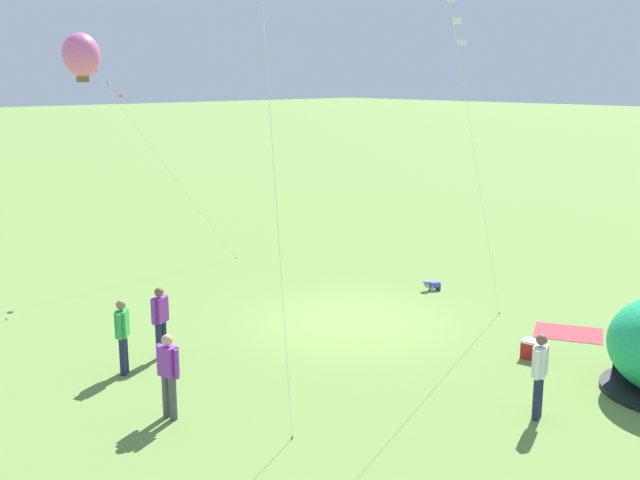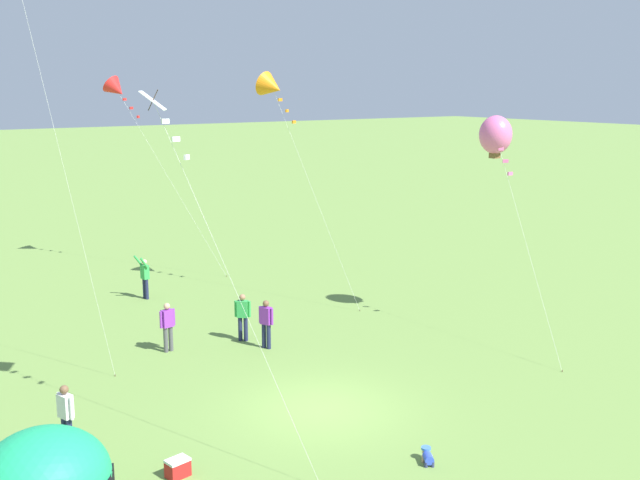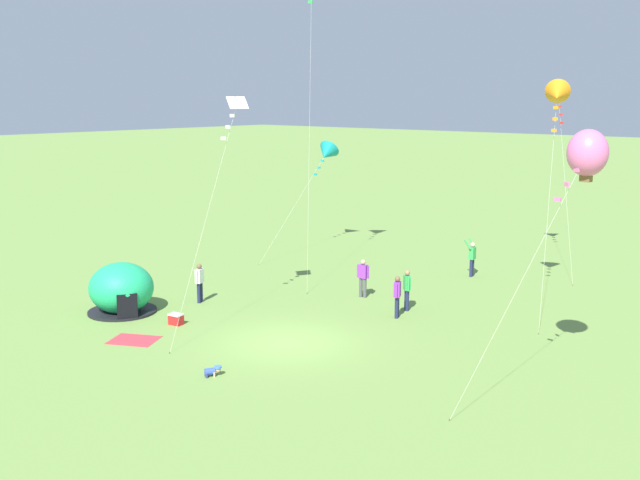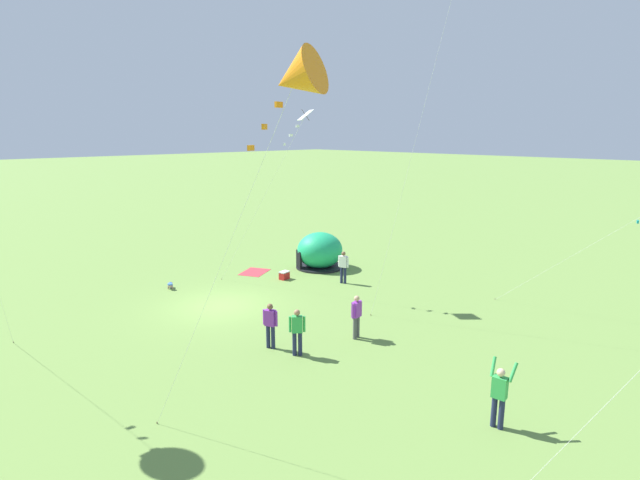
{
  "view_description": "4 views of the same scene",
  "coord_description": "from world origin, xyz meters",
  "px_view_note": "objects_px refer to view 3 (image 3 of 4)",
  "views": [
    {
      "loc": [
        -13.65,
        13.86,
        6.55
      ],
      "look_at": [
        0.42,
        0.81,
        2.33
      ],
      "focal_mm": 42.0,
      "sensor_mm": 36.0,
      "label": 1
    },
    {
      "loc": [
        -10.99,
        -16.29,
        8.92
      ],
      "look_at": [
        2.19,
        3.31,
        4.05
      ],
      "focal_mm": 42.0,
      "sensor_mm": 36.0,
      "label": 2
    },
    {
      "loc": [
        17.77,
        -19.0,
        8.82
      ],
      "look_at": [
        -0.7,
        2.65,
        3.34
      ],
      "focal_mm": 42.0,
      "sensor_mm": 36.0,
      "label": 3
    },
    {
      "loc": [
        11.88,
        18.79,
        7.81
      ],
      "look_at": [
        -1.12,
        5.4,
        3.77
      ],
      "focal_mm": 28.0,
      "sensor_mm": 36.0,
      "label": 4
    }
  ],
  "objects_px": {
    "person_center_field": "(397,295)",
    "kite_red": "(559,97)",
    "cooler_box": "(176,319)",
    "kite_teal": "(326,153)",
    "person_watching_sky": "(407,288)",
    "toddler_crawling": "(213,371)",
    "person_with_toddler": "(363,276)",
    "kite_white": "(234,113)",
    "person_flying_kite": "(472,257)",
    "kite_pink": "(588,153)",
    "person_near_tent": "(200,281)",
    "popup_tent": "(121,289)",
    "kite_orange": "(557,95)"
  },
  "relations": [
    {
      "from": "toddler_crawling",
      "to": "person_center_field",
      "type": "bearing_deg",
      "value": 85.03
    },
    {
      "from": "popup_tent",
      "to": "person_watching_sky",
      "type": "xyz_separation_m",
      "value": [
        8.79,
        7.92,
        -0.03
      ]
    },
    {
      "from": "person_center_field",
      "to": "kite_teal",
      "type": "bearing_deg",
      "value": 140.8
    },
    {
      "from": "kite_white",
      "to": "person_center_field",
      "type": "bearing_deg",
      "value": 37.83
    },
    {
      "from": "person_flying_kite",
      "to": "kite_pink",
      "type": "distance_m",
      "value": 15.55
    },
    {
      "from": "toddler_crawling",
      "to": "person_watching_sky",
      "type": "bearing_deg",
      "value": 87.24
    },
    {
      "from": "person_watching_sky",
      "to": "kite_white",
      "type": "bearing_deg",
      "value": -133.26
    },
    {
      "from": "cooler_box",
      "to": "kite_red",
      "type": "relative_size",
      "value": 0.06
    },
    {
      "from": "person_with_toddler",
      "to": "kite_teal",
      "type": "xyz_separation_m",
      "value": [
        -8.88,
        8.05,
        4.56
      ]
    },
    {
      "from": "kite_pink",
      "to": "person_with_toddler",
      "type": "bearing_deg",
      "value": 160.27
    },
    {
      "from": "person_center_field",
      "to": "kite_red",
      "type": "bearing_deg",
      "value": 89.48
    },
    {
      "from": "cooler_box",
      "to": "person_center_field",
      "type": "relative_size",
      "value": 0.34
    },
    {
      "from": "cooler_box",
      "to": "kite_orange",
      "type": "xyz_separation_m",
      "value": [
        9.79,
        12.18,
        8.65
      ]
    },
    {
      "from": "toddler_crawling",
      "to": "kite_orange",
      "type": "relative_size",
      "value": 0.06
    },
    {
      "from": "kite_white",
      "to": "person_with_toddler",
      "type": "bearing_deg",
      "value": 68.74
    },
    {
      "from": "popup_tent",
      "to": "person_with_toddler",
      "type": "height_order",
      "value": "popup_tent"
    },
    {
      "from": "person_near_tent",
      "to": "person_watching_sky",
      "type": "bearing_deg",
      "value": 32.67
    },
    {
      "from": "person_near_tent",
      "to": "kite_red",
      "type": "xyz_separation_m",
      "value": [
        7.94,
        18.08,
        7.8
      ]
    },
    {
      "from": "popup_tent",
      "to": "kite_pink",
      "type": "xyz_separation_m",
      "value": [
        17.36,
        4.35,
        6.19
      ]
    },
    {
      "from": "cooler_box",
      "to": "kite_white",
      "type": "distance_m",
      "value": 8.39
    },
    {
      "from": "person_with_toddler",
      "to": "kite_pink",
      "type": "bearing_deg",
      "value": -19.73
    },
    {
      "from": "kite_orange",
      "to": "person_watching_sky",
      "type": "bearing_deg",
      "value": -131.05
    },
    {
      "from": "toddler_crawling",
      "to": "person_with_toddler",
      "type": "height_order",
      "value": "person_with_toddler"
    },
    {
      "from": "person_flying_kite",
      "to": "kite_pink",
      "type": "height_order",
      "value": "kite_pink"
    },
    {
      "from": "person_flying_kite",
      "to": "cooler_box",
      "type": "bearing_deg",
      "value": -108.32
    },
    {
      "from": "person_center_field",
      "to": "kite_teal",
      "type": "relative_size",
      "value": 0.24
    },
    {
      "from": "person_watching_sky",
      "to": "cooler_box",
      "type": "bearing_deg",
      "value": -127.33
    },
    {
      "from": "person_with_toddler",
      "to": "kite_orange",
      "type": "height_order",
      "value": "kite_orange"
    },
    {
      "from": "person_watching_sky",
      "to": "kite_red",
      "type": "relative_size",
      "value": 0.18
    },
    {
      "from": "kite_white",
      "to": "kite_teal",
      "type": "height_order",
      "value": "kite_white"
    },
    {
      "from": "cooler_box",
      "to": "person_flying_kite",
      "type": "height_order",
      "value": "person_flying_kite"
    },
    {
      "from": "cooler_box",
      "to": "person_near_tent",
      "type": "xyz_separation_m",
      "value": [
        -1.76,
        2.73,
        0.74
      ]
    },
    {
      "from": "toddler_crawling",
      "to": "person_center_field",
      "type": "relative_size",
      "value": 0.31
    },
    {
      "from": "person_near_tent",
      "to": "person_flying_kite",
      "type": "xyz_separation_m",
      "value": [
        6.6,
        11.91,
        0.03
      ]
    },
    {
      "from": "person_watching_sky",
      "to": "kite_red",
      "type": "height_order",
      "value": "kite_red"
    },
    {
      "from": "kite_orange",
      "to": "person_center_field",
      "type": "bearing_deg",
      "value": -122.89
    },
    {
      "from": "kite_pink",
      "to": "kite_orange",
      "type": "height_order",
      "value": "kite_orange"
    },
    {
      "from": "kite_teal",
      "to": "kite_orange",
      "type": "bearing_deg",
      "value": -13.97
    },
    {
      "from": "kite_teal",
      "to": "toddler_crawling",
      "type": "bearing_deg",
      "value": -59.61
    },
    {
      "from": "person_near_tent",
      "to": "kite_pink",
      "type": "xyz_separation_m",
      "value": [
        16.08,
        1.25,
        6.22
      ]
    },
    {
      "from": "toddler_crawling",
      "to": "kite_pink",
      "type": "height_order",
      "value": "kite_pink"
    },
    {
      "from": "toddler_crawling",
      "to": "person_watching_sky",
      "type": "height_order",
      "value": "person_watching_sky"
    },
    {
      "from": "popup_tent",
      "to": "cooler_box",
      "type": "height_order",
      "value": "popup_tent"
    },
    {
      "from": "person_near_tent",
      "to": "person_flying_kite",
      "type": "bearing_deg",
      "value": 60.99
    },
    {
      "from": "person_flying_kite",
      "to": "kite_teal",
      "type": "distance_m",
      "value": 11.62
    },
    {
      "from": "cooler_box",
      "to": "person_with_toddler",
      "type": "relative_size",
      "value": 0.34
    },
    {
      "from": "kite_teal",
      "to": "person_center_field",
      "type": "bearing_deg",
      "value": -39.2
    },
    {
      "from": "person_watching_sky",
      "to": "kite_orange",
      "type": "distance_m",
      "value": 10.01
    },
    {
      "from": "cooler_box",
      "to": "kite_white",
      "type": "xyz_separation_m",
      "value": [
        0.95,
        2.45,
        7.97
      ]
    },
    {
      "from": "popup_tent",
      "to": "person_with_toddler",
      "type": "distance_m",
      "value": 10.39
    }
  ]
}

